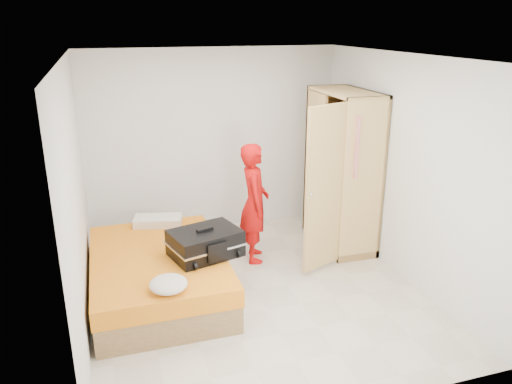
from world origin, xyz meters
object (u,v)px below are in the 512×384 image
object	(u,v)px
bed	(159,275)
round_cushion	(168,284)
wardrobe	(341,175)
suitcase	(205,243)
person	(254,203)

from	to	relation	value
bed	round_cushion	bearing A→B (deg)	-88.95
wardrobe	suitcase	size ratio (longest dim) A/B	2.45
wardrobe	suitcase	world-z (taller)	wardrobe
round_cushion	wardrobe	bearing A→B (deg)	30.11
wardrobe	person	bearing A→B (deg)	-176.79
bed	round_cushion	world-z (taller)	round_cushion
wardrobe	round_cushion	distance (m)	2.91
bed	round_cushion	xyz separation A→B (m)	(0.01, -0.81, 0.32)
person	suitcase	world-z (taller)	person
round_cushion	person	bearing A→B (deg)	47.18
bed	person	world-z (taller)	person
round_cushion	suitcase	bearing A→B (deg)	52.47
bed	wardrobe	world-z (taller)	wardrobe
person	round_cushion	world-z (taller)	person
wardrobe	round_cushion	world-z (taller)	wardrobe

